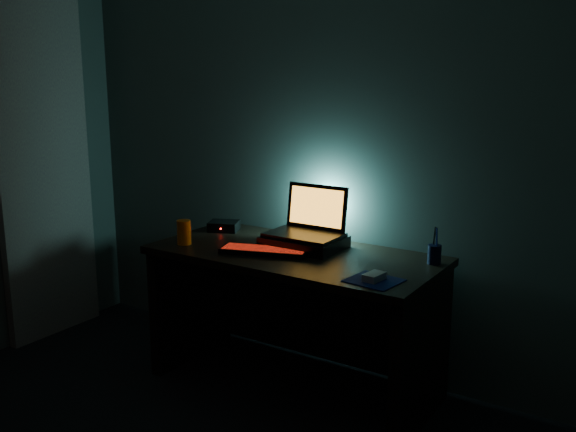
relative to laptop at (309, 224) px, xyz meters
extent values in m
cube|color=#454F4A|center=(0.00, 0.23, 0.38)|extent=(3.50, 0.00, 2.50)
cube|color=black|center=(0.00, -0.15, -0.14)|extent=(1.50, 0.70, 0.04)
cube|color=black|center=(-0.71, -0.15, -0.52)|extent=(0.06, 0.64, 0.71)
cube|color=black|center=(0.71, -0.15, -0.52)|extent=(0.06, 0.64, 0.71)
cube|color=black|center=(0.00, 0.18, -0.52)|extent=(1.38, 0.02, 0.65)
cube|color=#B4B290|center=(-1.71, -0.35, 0.28)|extent=(0.06, 0.65, 2.30)
cube|color=black|center=(0.00, -0.05, -0.09)|extent=(0.40, 0.30, 0.06)
cube|color=black|center=(0.00, -0.05, -0.05)|extent=(0.38, 0.26, 0.02)
cube|color=black|center=(0.00, 0.08, 0.08)|extent=(0.36, 0.05, 0.24)
cube|color=orange|center=(0.00, 0.07, 0.08)|extent=(0.32, 0.03, 0.20)
cube|color=black|center=(-0.11, -0.26, -0.11)|extent=(0.47, 0.27, 0.03)
cube|color=red|center=(-0.11, -0.26, -0.09)|extent=(0.44, 0.25, 0.00)
cube|color=navy|center=(0.55, -0.36, -0.12)|extent=(0.24, 0.22, 0.00)
cube|color=gray|center=(0.55, -0.36, -0.10)|extent=(0.08, 0.11, 0.03)
cylinder|color=black|center=(0.68, 0.04, -0.07)|extent=(0.08, 0.08, 0.09)
cylinder|color=orange|center=(-0.58, -0.34, -0.05)|extent=(0.09, 0.09, 0.13)
cube|color=black|center=(-0.59, 0.01, -0.09)|extent=(0.21, 0.19, 0.06)
sphere|color=#FF0C07|center=(-0.56, -0.05, -0.09)|extent=(0.01, 0.01, 0.01)
camera|label=1|loc=(1.69, -2.84, 0.78)|focal=40.00mm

